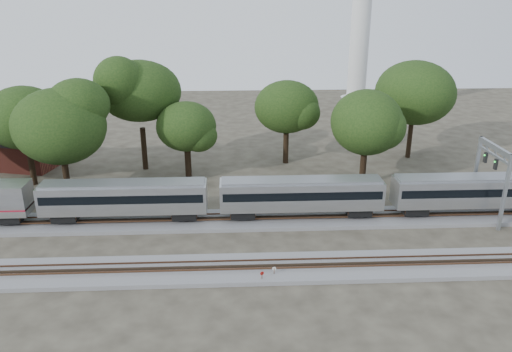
% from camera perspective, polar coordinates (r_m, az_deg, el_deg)
% --- Properties ---
extents(ground, '(160.00, 160.00, 0.00)m').
position_cam_1_polar(ground, '(48.46, -5.37, -8.39)').
color(ground, '#383328').
rests_on(ground, ground).
extents(track_far, '(160.00, 5.00, 0.73)m').
position_cam_1_polar(track_far, '(53.69, -5.11, -5.10)').
color(track_far, slate).
rests_on(track_far, ground).
extents(track_near, '(160.00, 5.00, 0.73)m').
position_cam_1_polar(track_near, '(44.90, -5.59, -10.63)').
color(track_near, slate).
rests_on(track_near, ground).
extents(train, '(126.35, 3.08, 4.53)m').
position_cam_1_polar(train, '(58.40, 23.67, -1.50)').
color(train, silver).
rests_on(train, ground).
extents(switch_stand_red, '(0.33, 0.17, 1.09)m').
position_cam_1_polar(switch_stand_red, '(42.97, 0.69, -11.32)').
color(switch_stand_red, '#512D19').
rests_on(switch_stand_red, ground).
extents(switch_stand_white, '(0.34, 0.06, 1.07)m').
position_cam_1_polar(switch_stand_white, '(43.67, 2.08, -10.78)').
color(switch_stand_white, '#512D19').
rests_on(switch_stand_white, ground).
extents(switch_lever, '(0.56, 0.41, 0.30)m').
position_cam_1_polar(switch_lever, '(43.79, 4.58, -11.56)').
color(switch_lever, '#512D19').
rests_on(switch_lever, ground).
extents(signal_gantry, '(0.57, 6.75, 8.21)m').
position_cam_1_polar(signal_gantry, '(58.17, 25.38, 1.11)').
color(signal_gantry, gray).
rests_on(signal_gantry, ground).
extents(brick_building, '(10.55, 8.55, 4.45)m').
position_cam_1_polar(brick_building, '(76.78, -25.05, 2.61)').
color(brick_building, maroon).
rests_on(brick_building, ground).
extents(tree_1, '(8.86, 8.86, 12.50)m').
position_cam_1_polar(tree_1, '(67.39, -25.01, 6.06)').
color(tree_1, black).
rests_on(tree_1, ground).
extents(tree_2, '(8.76, 8.76, 12.35)m').
position_cam_1_polar(tree_2, '(61.76, -21.56, 5.27)').
color(tree_2, black).
rests_on(tree_2, ground).
extents(tree_3, '(11.02, 11.02, 15.54)m').
position_cam_1_polar(tree_3, '(68.14, -13.18, 9.42)').
color(tree_3, black).
rests_on(tree_3, ground).
extents(tree_4, '(6.96, 6.96, 9.81)m').
position_cam_1_polar(tree_4, '(65.08, -7.98, 5.63)').
color(tree_4, black).
rests_on(tree_4, ground).
extents(tree_5, '(8.28, 8.28, 11.67)m').
position_cam_1_polar(tree_5, '(69.63, 3.53, 7.87)').
color(tree_5, black).
rests_on(tree_5, ground).
extents(tree_6, '(8.30, 8.30, 11.71)m').
position_cam_1_polar(tree_6, '(62.60, 12.52, 5.99)').
color(tree_6, black).
rests_on(tree_6, ground).
extents(tree_7, '(9.81, 9.81, 13.83)m').
position_cam_1_polar(tree_7, '(75.03, 17.69, 9.06)').
color(tree_7, black).
rests_on(tree_7, ground).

